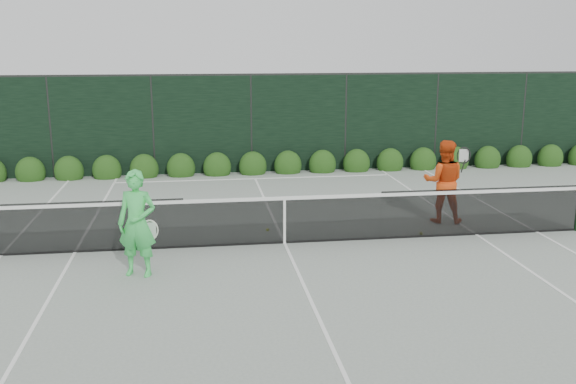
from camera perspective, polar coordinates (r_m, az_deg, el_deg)
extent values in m
plane|color=gray|center=(13.07, -0.31, -4.59)|extent=(80.00, 80.00, 0.00)
cube|color=black|center=(13.05, -18.92, -3.02)|extent=(4.40, 0.01, 1.02)
cube|color=black|center=(12.93, -0.31, -2.56)|extent=(4.00, 0.01, 0.96)
cube|color=black|center=(14.11, 16.84, -1.68)|extent=(4.40, 0.01, 1.02)
cube|color=white|center=(12.82, -0.31, -0.56)|extent=(12.80, 0.03, 0.07)
cube|color=black|center=(13.07, -0.31, -4.50)|extent=(12.80, 0.02, 0.04)
cube|color=white|center=(12.94, -0.31, -2.66)|extent=(0.05, 0.03, 0.91)
imported|color=#3FD85D|center=(11.38, -13.27, -2.74)|extent=(0.78, 0.62, 1.87)
torus|color=white|center=(11.50, -12.19, -3.33)|extent=(0.30, 0.03, 0.30)
cylinder|color=black|center=(11.57, -12.14, -4.47)|extent=(0.10, 0.03, 0.30)
imported|color=#DD4612|center=(14.82, 13.67, 0.91)|extent=(1.09, 0.96, 1.87)
torus|color=black|center=(14.66, 15.36, 3.16)|extent=(0.30, 0.10, 0.30)
cylinder|color=black|center=(14.70, 15.31, 2.23)|extent=(0.10, 0.03, 0.30)
cube|color=white|center=(13.50, -24.15, -5.18)|extent=(0.06, 23.77, 0.01)
cube|color=white|center=(14.82, 21.23, -3.33)|extent=(0.06, 23.77, 0.01)
cube|color=white|center=(13.18, -18.40, -5.11)|extent=(0.06, 23.77, 0.01)
cube|color=white|center=(14.21, 16.40, -3.65)|extent=(0.06, 23.77, 0.01)
cube|color=white|center=(24.60, -4.14, 3.82)|extent=(11.03, 0.06, 0.01)
cube|color=white|center=(19.23, -2.94, 1.20)|extent=(8.23, 0.06, 0.01)
cube|color=white|center=(13.07, -0.31, -4.56)|extent=(0.06, 12.80, 0.01)
cube|color=black|center=(20.06, -3.28, 6.02)|extent=(32.00, 0.06, 3.00)
cube|color=#262826|center=(19.93, -3.34, 10.39)|extent=(32.00, 0.06, 0.06)
cylinder|color=#262826|center=(20.44, -20.36, 5.36)|extent=(0.08, 0.08, 3.00)
cylinder|color=#262826|center=(20.03, -11.91, 5.75)|extent=(0.08, 0.08, 3.00)
cylinder|color=#262826|center=(20.06, -3.28, 6.02)|extent=(0.08, 0.08, 3.00)
cylinder|color=#262826|center=(20.53, 5.13, 6.16)|extent=(0.08, 0.08, 3.00)
cylinder|color=#262826|center=(21.42, 13.01, 6.16)|extent=(0.08, 0.08, 3.00)
cylinder|color=#262826|center=(22.68, 20.14, 6.07)|extent=(0.08, 0.08, 3.00)
ellipsoid|color=#16320D|center=(20.43, -21.92, 1.63)|extent=(0.86, 0.65, 0.94)
ellipsoid|color=#16320D|center=(20.20, -18.89, 1.75)|extent=(0.86, 0.65, 0.94)
ellipsoid|color=#16320D|center=(20.02, -15.80, 1.86)|extent=(0.86, 0.65, 0.94)
ellipsoid|color=#16320D|center=(19.90, -12.66, 1.98)|extent=(0.86, 0.65, 0.94)
ellipsoid|color=#16320D|center=(19.85, -9.49, 2.09)|extent=(0.86, 0.65, 0.94)
ellipsoid|color=#16320D|center=(19.85, -6.32, 2.19)|extent=(0.86, 0.65, 0.94)
ellipsoid|color=#16320D|center=(19.91, -3.15, 2.29)|extent=(0.86, 0.65, 0.94)
ellipsoid|color=#16320D|center=(20.04, -0.01, 2.38)|extent=(0.86, 0.65, 0.94)
ellipsoid|color=#16320D|center=(20.22, 3.08, 2.45)|extent=(0.86, 0.65, 0.94)
ellipsoid|color=#16320D|center=(20.46, 6.10, 2.53)|extent=(0.86, 0.65, 0.94)
ellipsoid|color=#16320D|center=(20.76, 9.05, 2.59)|extent=(0.86, 0.65, 0.94)
ellipsoid|color=#16320D|center=(21.11, 11.91, 2.64)|extent=(0.86, 0.65, 0.94)
ellipsoid|color=#16320D|center=(21.51, 14.66, 2.69)|extent=(0.86, 0.65, 0.94)
ellipsoid|color=#16320D|center=(21.96, 17.31, 2.73)|extent=(0.86, 0.65, 0.94)
ellipsoid|color=#16320D|center=(22.45, 19.85, 2.76)|extent=(0.86, 0.65, 0.94)
ellipsoid|color=#16320D|center=(22.99, 22.28, 2.78)|extent=(0.86, 0.65, 0.94)
sphere|color=#C5D42F|center=(12.46, -12.48, -5.64)|extent=(0.07, 0.07, 0.07)
sphere|color=#C5D42F|center=(13.91, 11.76, -3.62)|extent=(0.07, 0.07, 0.07)
sphere|color=#C5D42F|center=(13.90, -1.83, -3.35)|extent=(0.07, 0.07, 0.07)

